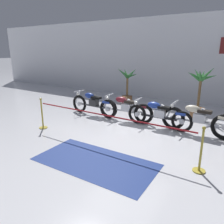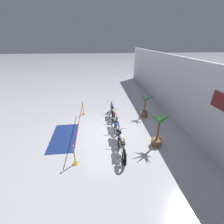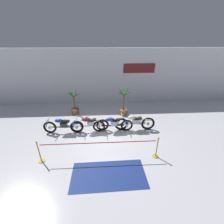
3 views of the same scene
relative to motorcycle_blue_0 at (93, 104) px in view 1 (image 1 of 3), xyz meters
name	(u,v)px [view 1 (image 1 of 3)]	position (x,y,z in m)	size (l,w,h in m)	color
ground_plane	(131,129)	(2.09, -0.65, -0.47)	(120.00, 120.00, 0.00)	silver
back_wall	(180,59)	(2.10, 4.47, 1.63)	(28.00, 0.29, 4.20)	white
motorcycle_blue_0	(93,104)	(0.00, 0.00, 0.00)	(2.23, 0.62, 0.94)	black
motorcycle_maroon_1	(125,109)	(1.47, 0.06, 0.00)	(2.18, 0.62, 0.95)	black
motorcycle_blue_2	(158,114)	(2.78, 0.02, -0.01)	(2.30, 0.62, 0.93)	black
motorcycle_cream_3	(197,120)	(4.04, 0.09, 0.01)	(2.34, 0.62, 0.97)	black
potted_palm_left_of_row	(127,89)	(0.28, 2.36, 0.26)	(0.97, 1.14, 1.79)	brown
potted_palm_right_of_row	(200,93)	(3.66, 2.02, 0.50)	(1.07, 1.05, 2.00)	brown
stanchion_far_left	(74,117)	(0.96, -2.16, 0.18)	(5.12, 0.28, 1.05)	gold
stanchion_mid_left	(200,157)	(4.60, -2.16, -0.12)	(0.28, 0.28, 1.05)	gold
floor_banner	(95,162)	(2.42, -3.08, -0.47)	(2.91, 1.47, 0.01)	navy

